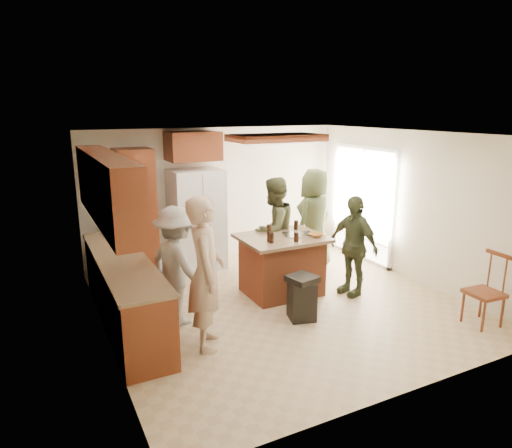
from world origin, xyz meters
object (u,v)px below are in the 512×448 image
person_behind_left (274,230)px  person_side_right (353,246)px  person_behind_right (314,220)px  refrigerator (197,219)px  kitchen_island (282,264)px  trash_bin (302,297)px  person_counter (177,266)px  spindle_chair (485,293)px  person_front_left (206,273)px

person_behind_left → person_side_right: size_ratio=1.12×
person_side_right → person_behind_right: bearing=164.9°
person_behind_right → refrigerator: 2.11m
refrigerator → kitchen_island: bearing=-66.7°
person_behind_right → trash_bin: size_ratio=2.89×
person_behind_left → trash_bin: bearing=52.1°
person_behind_left → person_counter: bearing=-0.6°
person_side_right → refrigerator: size_ratio=0.87×
person_behind_left → kitchen_island: bearing=49.9°
person_behind_right → person_side_right: person_behind_right is taller
person_side_right → kitchen_island: size_ratio=1.23×
spindle_chair → person_behind_left: bearing=122.4°
person_behind_right → person_side_right: bearing=61.7°
person_behind_left → spindle_chair: size_ratio=1.77×
person_behind_left → spindle_chair: (1.73, -2.73, -0.43)m
person_behind_right → kitchen_island: bearing=11.8°
refrigerator → trash_bin: (0.55, -2.68, -0.58)m
refrigerator → spindle_chair: size_ratio=1.81×
person_behind_right → person_side_right: size_ratio=1.16×
person_behind_right → trash_bin: (-1.30, -1.68, -0.59)m
person_counter → kitchen_island: 1.80m
person_front_left → kitchen_island: person_front_left is taller
person_front_left → kitchen_island: 1.97m
person_side_right → person_counter: size_ratio=0.97×
person_front_left → refrigerator: size_ratio=1.05×
person_behind_left → spindle_chair: bearing=98.6°
person_counter → trash_bin: 1.75m
person_behind_left → kitchen_island: person_behind_left is taller
person_side_right → spindle_chair: 1.93m
person_behind_left → spindle_chair: person_behind_left is taller
person_front_left → spindle_chair: size_ratio=1.89×
person_counter → kitchen_island: person_counter is taller
kitchen_island → trash_bin: bearing=-102.6°
person_behind_left → trash_bin: 1.63m
person_behind_left → person_behind_right: (0.93, 0.19, 0.03)m
person_front_left → spindle_chair: bearing=-88.3°
person_behind_right → spindle_chair: size_ratio=1.83×
person_counter → trash_bin: (1.54, -0.67, -0.49)m
person_counter → refrigerator: refrigerator is taller
trash_bin → person_side_right: bearing=19.6°
person_front_left → refrigerator: (0.87, 2.78, -0.04)m
person_side_right → trash_bin: person_side_right is taller
refrigerator → kitchen_island: refrigerator is taller
person_behind_right → kitchen_island: (-1.09, -0.75, -0.44)m
refrigerator → person_front_left: bearing=-107.4°
person_behind_left → person_side_right: (0.81, -1.07, -0.09)m
person_behind_right → spindle_chair: bearing=82.6°
person_front_left → trash_bin: person_front_left is taller
person_behind_left → refrigerator: (-0.92, 1.19, 0.02)m
person_front_left → person_behind_right: 3.25m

